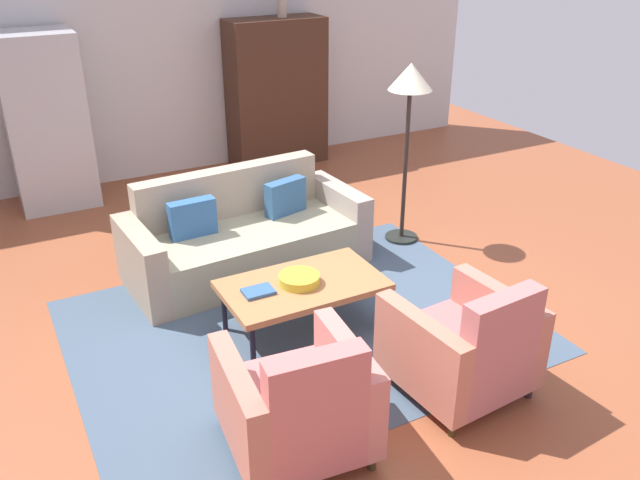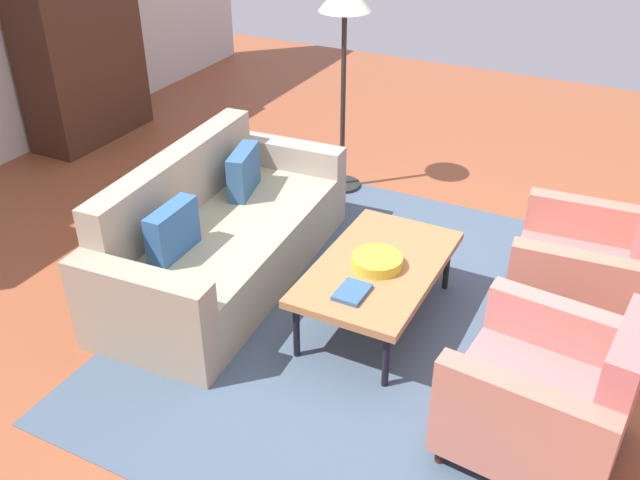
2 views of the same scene
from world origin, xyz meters
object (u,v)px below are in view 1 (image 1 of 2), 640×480
object	(u,v)px
cabinet	(276,93)
refrigerator	(46,121)
vase_tall	(282,2)
floor_lamp	(410,94)
couch	(243,238)
armchair_right	(466,350)
fruit_bowl	(299,279)
coffee_table	(303,287)
book_stack	(258,291)
armchair_left	(299,408)

from	to	relation	value
cabinet	refrigerator	bearing A→B (deg)	-177.81
vase_tall	floor_lamp	size ratio (longest dim) A/B	0.19
couch	cabinet	distance (m)	2.97
couch	armchair_right	bearing A→B (deg)	100.71
couch	armchair_right	distance (m)	2.43
armchair_right	vase_tall	distance (m)	5.20
armchair_right	refrigerator	bearing A→B (deg)	106.97
fruit_bowl	cabinet	world-z (taller)	cabinet
coffee_table	floor_lamp	xyz separation A→B (m)	(1.59, 1.00, 1.06)
fruit_bowl	coffee_table	bearing A→B (deg)	0.00
book_stack	cabinet	xyz separation A→B (m)	(1.83, 3.66, 0.47)
coffee_table	cabinet	xyz separation A→B (m)	(1.48, 3.68, 0.52)
armchair_right	armchair_left	bearing A→B (deg)	175.57
couch	refrigerator	xyz separation A→B (m)	(-1.25, 2.39, 0.64)
couch	fruit_bowl	distance (m)	1.20
armchair_left	armchair_right	xyz separation A→B (m)	(1.21, -0.00, 0.00)
coffee_table	book_stack	bearing A→B (deg)	177.88
fruit_bowl	book_stack	size ratio (longest dim) A/B	1.37
fruit_bowl	cabinet	bearing A→B (deg)	67.69
floor_lamp	coffee_table	bearing A→B (deg)	-147.90
cabinet	floor_lamp	world-z (taller)	cabinet
refrigerator	floor_lamp	world-z (taller)	refrigerator
cabinet	refrigerator	distance (m)	2.74
armchair_right	book_stack	size ratio (longest dim) A/B	3.93
armchair_left	fruit_bowl	xyz separation A→B (m)	(0.58, 1.17, 0.11)
coffee_table	floor_lamp	distance (m)	2.15
fruit_bowl	cabinet	distance (m)	4.00
armchair_right	floor_lamp	xyz separation A→B (m)	(0.98, 2.16, 1.10)
refrigerator	book_stack	bearing A→B (deg)	-75.83
armchair_left	cabinet	xyz separation A→B (m)	(2.09, 4.84, 0.56)
couch	floor_lamp	bearing A→B (deg)	169.39
armchair_right	coffee_table	bearing A→B (deg)	113.00
coffee_table	armchair_right	world-z (taller)	armchair_right
vase_tall	cabinet	bearing A→B (deg)	177.29
book_stack	cabinet	bearing A→B (deg)	63.41
fruit_bowl	refrigerator	world-z (taller)	refrigerator
coffee_table	armchair_right	xyz separation A→B (m)	(0.61, -1.17, -0.04)
fruit_bowl	book_stack	distance (m)	0.33
coffee_table	book_stack	size ratio (longest dim) A/B	5.36
couch	book_stack	world-z (taller)	couch
couch	book_stack	size ratio (longest dim) A/B	9.64
book_stack	refrigerator	bearing A→B (deg)	104.17
armchair_right	cabinet	xyz separation A→B (m)	(0.88, 4.84, 0.56)
coffee_table	cabinet	bearing A→B (deg)	68.05
couch	fruit_bowl	xyz separation A→B (m)	(-0.02, -1.19, 0.17)
couch	refrigerator	distance (m)	2.77
coffee_table	floor_lamp	bearing A→B (deg)	32.10
cabinet	vase_tall	distance (m)	1.07
refrigerator	floor_lamp	size ratio (longest dim) A/B	1.08
fruit_bowl	vase_tall	world-z (taller)	vase_tall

